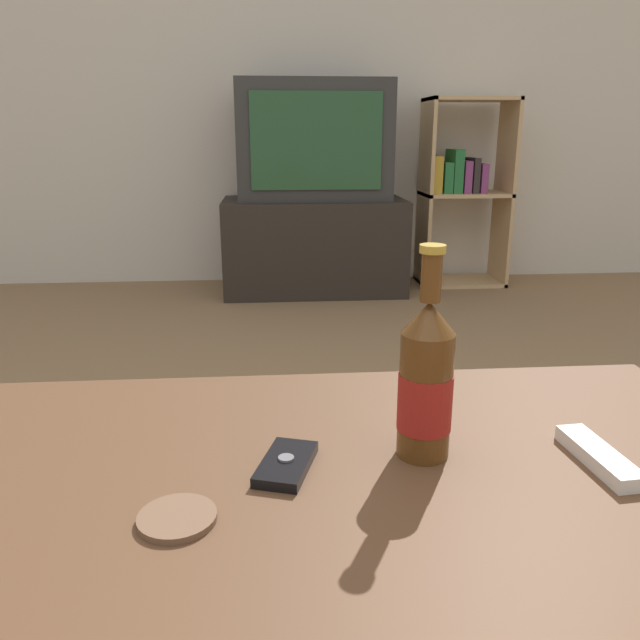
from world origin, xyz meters
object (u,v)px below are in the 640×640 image
at_px(cell_phone, 287,464).
at_px(television, 314,141).
at_px(bookshelf, 462,188).
at_px(tv_stand, 314,246).
at_px(remote_control, 599,456).
at_px(beer_bottle, 426,382).

bearing_deg(cell_phone, television, 102.74).
bearing_deg(cell_phone, bookshelf, 86.58).
bearing_deg(cell_phone, tv_stand, 102.74).
bearing_deg(remote_control, cell_phone, 172.62).
xyz_separation_m(television, beer_bottle, (-0.04, -2.63, -0.27)).
distance_m(television, remote_control, 2.70).
bearing_deg(remote_control, television, 89.12).
height_order(television, beer_bottle, television).
distance_m(beer_bottle, remote_control, 0.24).
bearing_deg(tv_stand, beer_bottle, -90.94).
height_order(television, cell_phone, television).
xyz_separation_m(bookshelf, cell_phone, (-1.06, -2.77, -0.11)).
bearing_deg(television, cell_phone, -94.86).
bearing_deg(beer_bottle, remote_control, -11.03).
height_order(beer_bottle, remote_control, beer_bottle).
distance_m(tv_stand, remote_control, 2.69).
relative_size(tv_stand, remote_control, 6.46).
height_order(bookshelf, beer_bottle, bookshelf).
xyz_separation_m(tv_stand, television, (0.00, -0.00, 0.55)).
xyz_separation_m(cell_phone, remote_control, (0.40, -0.02, 0.00)).
bearing_deg(television, remote_control, -86.18).
bearing_deg(bookshelf, beer_bottle, -107.80).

